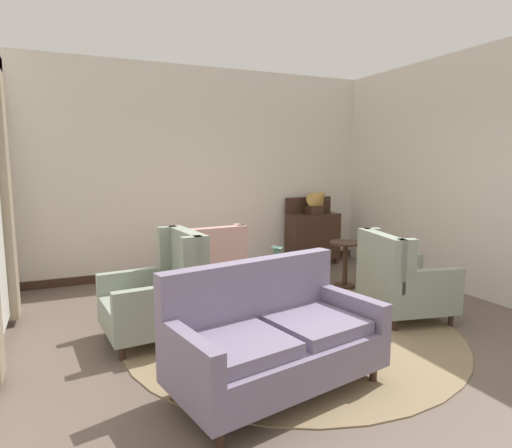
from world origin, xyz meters
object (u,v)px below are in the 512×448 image
object	(u,v)px
armchair_beside_settee	(400,282)
side_table	(345,260)
porcelain_vase	(277,266)
sideboard	(313,235)
gramophone	(319,199)
coffee_table	(280,290)
armchair_near_window	(206,265)
armchair_far_left	(161,295)
settee	(273,338)

from	to	relation	value
armchair_beside_settee	side_table	world-z (taller)	armchair_beside_settee
porcelain_vase	side_table	bearing A→B (deg)	29.14
sideboard	gramophone	distance (m)	0.63
coffee_table	armchair_beside_settee	world-z (taller)	armchair_beside_settee
armchair_beside_settee	armchair_near_window	bearing A→B (deg)	56.90
armchair_near_window	armchair_far_left	distance (m)	1.44
settee	armchair_near_window	distance (m)	2.53
coffee_table	porcelain_vase	world-z (taller)	porcelain_vase
porcelain_vase	gramophone	distance (m)	2.90
coffee_table	porcelain_vase	size ratio (longest dim) A/B	2.22
armchair_far_left	coffee_table	bearing A→B (deg)	77.19
settee	armchair_far_left	bearing A→B (deg)	102.28
coffee_table	settee	bearing A→B (deg)	-119.27
porcelain_vase	armchair_far_left	size ratio (longest dim) A/B	0.35
armchair_beside_settee	side_table	xyz separation A→B (m)	(0.17, 1.27, -0.03)
armchair_beside_settee	settee	bearing A→B (deg)	123.63
coffee_table	sideboard	world-z (taller)	sideboard
settee	armchair_near_window	world-z (taller)	settee
armchair_beside_settee	side_table	distance (m)	1.28
porcelain_vase	sideboard	bearing A→B (deg)	50.96
settee	gramophone	distance (m)	4.30
coffee_table	settee	world-z (taller)	settee
armchair_far_left	side_table	bearing A→B (deg)	99.42
armchair_near_window	side_table	distance (m)	1.95
armchair_far_left	gramophone	xyz separation A→B (m)	(3.11, 2.05, 0.69)
settee	coffee_table	bearing A→B (deg)	49.61
coffee_table	armchair_far_left	distance (m)	1.26
sideboard	gramophone	world-z (taller)	gramophone
coffee_table	porcelain_vase	distance (m)	0.26
settee	side_table	xyz separation A→B (m)	(2.15, 2.07, -0.01)
sideboard	side_table	bearing A→B (deg)	-103.09
porcelain_vase	gramophone	world-z (taller)	gramophone
porcelain_vase	armchair_beside_settee	world-z (taller)	armchair_beside_settee
coffee_table	armchair_near_window	bearing A→B (deg)	106.98
coffee_table	gramophone	size ratio (longest dim) A/B	1.58
armchair_far_left	side_table	xyz separation A→B (m)	(2.74, 0.73, -0.05)
armchair_beside_settee	gramophone	size ratio (longest dim) A/B	1.92
side_table	sideboard	distance (m)	1.46
coffee_table	porcelain_vase	xyz separation A→B (m)	(-0.01, 0.05, 0.25)
armchair_far_left	sideboard	bearing A→B (deg)	119.50
sideboard	armchair_far_left	bearing A→B (deg)	-145.02
coffee_table	sideboard	xyz separation A→B (m)	(1.82, 2.30, 0.12)
armchair_beside_settee	gramophone	bearing A→B (deg)	-0.20
side_table	gramophone	bearing A→B (deg)	74.06
settee	armchair_far_left	size ratio (longest dim) A/B	1.64
side_table	armchair_beside_settee	bearing A→B (deg)	-97.41
sideboard	gramophone	size ratio (longest dim) A/B	2.21
armchair_near_window	side_table	world-z (taller)	armchair_near_window
armchair_near_window	armchair_beside_settee	bearing A→B (deg)	130.22
coffee_table	sideboard	size ratio (longest dim) A/B	0.72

